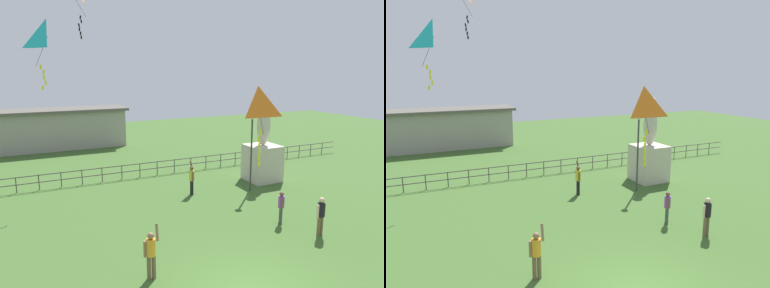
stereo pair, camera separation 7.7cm
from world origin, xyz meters
The scene contains 10 objects.
statue_monument centered at (7.51, 9.97, 1.61)m, with size 1.96×1.96×5.39m.
lamppost centered at (5.63, 8.52, 3.34)m, with size 0.36×0.36×4.61m.
person_0 centered at (-2.62, 2.33, 1.00)m, with size 0.52×0.38×1.99m.
person_1 centered at (5.04, 2.37, 0.98)m, with size 0.51×0.32×1.71m.
person_2 centered at (2.23, 9.40, 0.99)m, with size 0.37×0.51×1.97m.
person_3 centered at (4.30, 4.08, 0.88)m, with size 0.28×0.41×1.53m.
kite_0 centered at (-4.90, 8.97, 8.36)m, with size 1.25×1.26×2.93m.
kite_3 centered at (1.26, 1.97, 5.81)m, with size 1.09×0.69×2.76m.
waterfront_railing centered at (-0.23, 14.00, 0.62)m, with size 36.06×0.06×0.95m.
pavilion_building centered at (-4.36, 26.00, 1.81)m, with size 14.17×3.98×3.58m.
Camera 2 is at (-6.05, -8.33, 7.01)m, focal length 33.56 mm.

